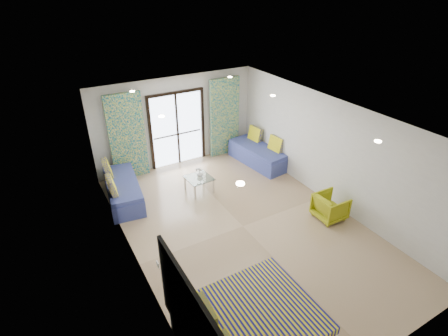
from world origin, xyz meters
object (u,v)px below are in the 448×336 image
daybed_left (122,190)px  coffee_table (199,179)px  bed (249,326)px  armchair (330,206)px  daybed_right (258,154)px

daybed_left → coffee_table: (1.91, -0.62, 0.07)m
bed → coffee_table: bearing=73.9°
bed → armchair: bearing=26.8°
coffee_table → daybed_right: bearing=13.6°
coffee_table → armchair: bearing=-49.8°
armchair → daybed_left: bearing=53.2°
bed → daybed_right: 6.11m
daybed_left → daybed_right: bearing=6.6°
daybed_left → armchair: bearing=-30.9°
daybed_left → coffee_table: daybed_left is taller
daybed_left → daybed_right: daybed_right is taller
coffee_table → daybed_left: bearing=162.0°
daybed_left → armchair: size_ratio=3.01×
coffee_table → bed: bearing=-106.1°
coffee_table → armchair: 3.43m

